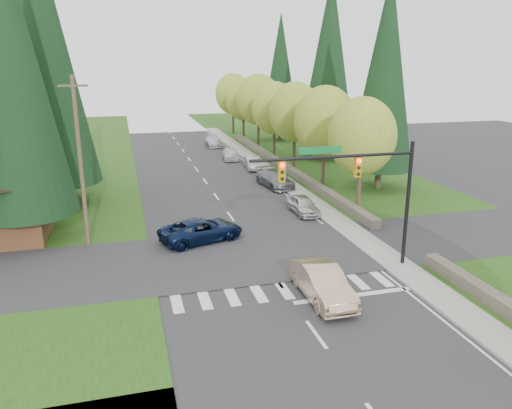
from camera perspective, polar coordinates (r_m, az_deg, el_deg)
name	(u,v)px	position (r m, az deg, el deg)	size (l,w,h in m)	color
ground	(308,322)	(21.97, 5.91, -13.25)	(120.00, 120.00, 0.00)	#28282B
grass_east	(367,189)	(44.12, 12.53, 1.74)	(14.00, 110.00, 0.06)	#1C4612
grass_west	(44,212)	(39.74, -23.02, -0.79)	(14.00, 110.00, 0.06)	#1C4612
cross_street	(258,254)	(28.84, 0.25, -5.72)	(120.00, 8.00, 0.10)	#28282B
sidewalk_east	(292,188)	(43.51, 4.17, 1.94)	(1.80, 80.00, 0.13)	gray
curb_east	(283,188)	(43.25, 3.10, 1.87)	(0.20, 80.00, 0.13)	gray
stone_wall_north	(283,165)	(51.36, 3.05, 4.51)	(0.70, 40.00, 0.70)	#4C4438
traffic_signal	(360,179)	(25.71, 11.81, 2.86)	(8.70, 0.37, 6.80)	black
utility_pole	(80,162)	(30.42, -19.43, 4.63)	(1.60, 0.24, 10.00)	#473828
decid_tree_0	(362,136)	(36.08, 12.03, 7.63)	(4.80, 4.80, 8.37)	#38281C
decid_tree_1	(325,122)	(42.39, 7.88, 9.34)	(5.20, 5.20, 8.80)	#38281C
decid_tree_2	(295,112)	(48.80, 4.46, 10.49)	(5.00, 5.00, 8.82)	#38281C
decid_tree_3	(274,108)	(55.48, 2.11, 10.94)	(5.00, 5.00, 8.55)	#38281C
decid_tree_4	(258,100)	(62.17, 0.27, 11.89)	(5.40, 5.40, 9.18)	#38281C
decid_tree_5	(243,100)	(68.92, -1.46, 11.88)	(4.80, 4.80, 8.30)	#38281C
decid_tree_6	(233,94)	(75.72, -2.67, 12.51)	(5.20, 5.20, 8.86)	#38281C
conifer_w_a	(7,59)	(32.34, -26.54, 14.62)	(6.12, 6.12, 19.80)	#38281C
conifer_w_c	(44,52)	(40.10, -23.02, 15.74)	(6.46, 6.46, 20.80)	#38281C
conifer_w_e	(30,66)	(46.32, -24.45, 14.24)	(5.78, 5.78, 18.80)	#38281C
conifer_e_a	(385,72)	(43.27, 14.56, 14.43)	(5.44, 5.44, 17.80)	#38281C
conifer_e_b	(329,59)	(56.29, 8.37, 16.09)	(6.12, 6.12, 19.80)	#38281C
conifer_e_c	(280,71)	(69.10, 2.81, 14.99)	(5.10, 5.10, 16.80)	#38281C
sedan_champagne	(322,283)	(23.67, 7.61, -8.89)	(1.67, 4.80, 1.58)	tan
suv_navy	(202,230)	(30.80, -6.24, -2.93)	(2.40, 5.20, 1.44)	#0A1634
parked_car_a	(303,205)	(36.30, 5.42, -0.05)	(1.53, 3.80, 1.29)	silver
parked_car_b	(275,179)	(43.79, 2.19, 2.95)	(2.03, 5.00, 1.45)	slate
parked_car_c	(253,163)	(51.00, -0.36, 4.78)	(1.36, 3.89, 1.28)	#B7B7BC
parked_car_d	(230,154)	(55.93, -2.95, 5.81)	(1.59, 3.95, 1.35)	silver
parked_car_e	(214,142)	(64.78, -4.88, 7.18)	(1.79, 4.40, 1.28)	#BABBC0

